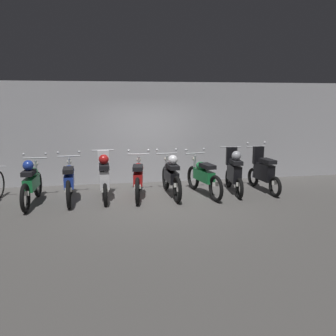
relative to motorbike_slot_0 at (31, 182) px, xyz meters
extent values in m
plane|color=#565451|center=(2.94, -0.22, -0.53)|extent=(80.00, 80.00, 0.00)
cube|color=#ADADB2|center=(2.94, 1.92, 0.94)|extent=(16.00, 0.30, 2.93)
torus|color=black|center=(0.01, 0.64, -0.20)|extent=(0.10, 0.65, 0.65)
torus|color=black|center=(-0.02, -0.66, -0.20)|extent=(0.10, 0.65, 0.65)
cube|color=#197238|center=(0.00, -0.01, -0.01)|extent=(0.24, 0.84, 0.28)
ellipsoid|color=#197238|center=(0.00, 0.14, 0.21)|extent=(0.27, 0.45, 0.22)
cube|color=black|center=(0.00, -0.19, 0.27)|extent=(0.25, 0.53, 0.10)
cylinder|color=#B7BABF|center=(0.01, 0.53, 0.49)|extent=(0.56, 0.05, 0.04)
sphere|color=#B7BABF|center=(-0.25, 0.54, 0.59)|extent=(0.07, 0.07, 0.07)
sphere|color=#B7BABF|center=(0.27, 0.53, 0.59)|extent=(0.07, 0.07, 0.07)
cylinder|color=#B7BABF|center=(0.01, 0.59, 0.12)|extent=(0.06, 0.16, 0.65)
sphere|color=silver|center=(0.01, 0.59, 0.34)|extent=(0.12, 0.12, 0.12)
cube|color=white|center=(-0.01, -0.63, -0.10)|extent=(0.16, 0.02, 0.10)
sphere|color=#1E389E|center=(0.00, -0.19, 0.44)|extent=(0.24, 0.24, 0.24)
torus|color=black|center=(0.80, 0.80, -0.20)|extent=(0.13, 0.65, 0.65)
torus|color=black|center=(0.88, -0.50, -0.20)|extent=(0.13, 0.65, 0.65)
cube|color=#1E389E|center=(0.84, 0.15, -0.01)|extent=(0.27, 0.84, 0.28)
ellipsoid|color=#1E389E|center=(0.83, 0.30, 0.21)|extent=(0.29, 0.46, 0.22)
cube|color=black|center=(0.85, -0.03, 0.27)|extent=(0.27, 0.53, 0.10)
cylinder|color=#B7BABF|center=(0.80, 0.69, 0.49)|extent=(0.56, 0.07, 0.04)
sphere|color=#B7BABF|center=(0.54, 0.67, 0.59)|extent=(0.07, 0.07, 0.07)
sphere|color=#B7BABF|center=(1.06, 0.71, 0.59)|extent=(0.07, 0.07, 0.07)
cylinder|color=#B7BABF|center=(0.80, 0.74, 0.12)|extent=(0.07, 0.16, 0.65)
sphere|color=silver|center=(0.80, 0.74, 0.34)|extent=(0.12, 0.12, 0.12)
cube|color=white|center=(0.88, -0.48, -0.10)|extent=(0.16, 0.02, 0.10)
torus|color=black|center=(1.66, 0.72, -0.26)|extent=(0.10, 0.53, 0.53)
torus|color=black|center=(1.70, -0.43, -0.26)|extent=(0.10, 0.53, 0.53)
cube|color=silver|center=(1.68, 0.14, 0.01)|extent=(0.24, 0.74, 0.44)
cube|color=silver|center=(1.67, 0.49, 0.41)|extent=(0.28, 0.13, 0.48)
cube|color=black|center=(1.68, -0.02, 0.33)|extent=(0.25, 0.53, 0.10)
cylinder|color=#B7BABF|center=(1.67, 0.63, 0.63)|extent=(0.56, 0.05, 0.04)
cylinder|color=#B7BABF|center=(1.67, 0.67, 0.16)|extent=(0.06, 0.15, 0.85)
sphere|color=silver|center=(1.67, 0.67, 0.48)|extent=(0.12, 0.12, 0.12)
cube|color=white|center=(1.69, -0.41, -0.16)|extent=(0.16, 0.02, 0.10)
sphere|color=red|center=(1.68, -0.02, 0.50)|extent=(0.24, 0.24, 0.24)
torus|color=black|center=(2.60, 0.82, -0.20)|extent=(0.17, 0.66, 0.65)
torus|color=black|center=(2.44, -0.47, -0.20)|extent=(0.17, 0.66, 0.65)
cube|color=red|center=(2.52, 0.17, -0.01)|extent=(0.32, 0.85, 0.28)
ellipsoid|color=red|center=(2.54, 0.33, 0.21)|extent=(0.31, 0.47, 0.22)
cube|color=black|center=(2.50, -0.01, 0.27)|extent=(0.30, 0.54, 0.10)
cylinder|color=#B7BABF|center=(2.58, 0.72, 0.49)|extent=(0.56, 0.10, 0.04)
sphere|color=#B7BABF|center=(2.33, 0.75, 0.59)|extent=(0.07, 0.07, 0.07)
sphere|color=#B7BABF|center=(2.84, 0.69, 0.59)|extent=(0.07, 0.07, 0.07)
cylinder|color=#B7BABF|center=(2.59, 0.77, 0.12)|extent=(0.07, 0.16, 0.65)
sphere|color=silver|center=(2.59, 0.77, 0.34)|extent=(0.12, 0.12, 0.12)
cube|color=white|center=(2.45, -0.44, -0.10)|extent=(0.16, 0.03, 0.10)
torus|color=black|center=(3.33, 0.82, -0.20)|extent=(0.12, 0.65, 0.65)
torus|color=black|center=(3.39, -0.48, -0.20)|extent=(0.12, 0.65, 0.65)
cube|color=black|center=(3.36, 0.17, -0.01)|extent=(0.26, 0.84, 0.28)
ellipsoid|color=black|center=(3.35, 0.33, 0.21)|extent=(0.28, 0.45, 0.22)
cube|color=black|center=(3.37, -0.01, 0.27)|extent=(0.26, 0.53, 0.10)
cylinder|color=#B7BABF|center=(3.33, 0.72, 0.49)|extent=(0.56, 0.06, 0.04)
sphere|color=#B7BABF|center=(3.07, 0.70, 0.59)|extent=(0.07, 0.07, 0.07)
sphere|color=#B7BABF|center=(3.59, 0.73, 0.59)|extent=(0.07, 0.07, 0.07)
cylinder|color=#B7BABF|center=(3.33, 0.77, 0.12)|extent=(0.06, 0.16, 0.65)
sphere|color=silver|center=(3.33, 0.77, 0.34)|extent=(0.12, 0.12, 0.12)
cube|color=white|center=(3.39, -0.45, -0.10)|extent=(0.16, 0.02, 0.10)
sphere|color=silver|center=(3.37, -0.01, 0.44)|extent=(0.24, 0.24, 0.24)
torus|color=black|center=(4.07, 0.73, -0.20)|extent=(0.21, 0.66, 0.65)
torus|color=black|center=(4.32, -0.55, -0.20)|extent=(0.21, 0.66, 0.65)
cube|color=#197238|center=(4.20, 0.09, -0.01)|extent=(0.38, 0.86, 0.28)
ellipsoid|color=#197238|center=(4.17, 0.24, 0.21)|extent=(0.34, 0.48, 0.22)
cube|color=black|center=(4.23, -0.09, 0.27)|extent=(0.34, 0.56, 0.10)
cylinder|color=#B7BABF|center=(4.09, 0.62, 0.49)|extent=(0.56, 0.14, 0.04)
sphere|color=#B7BABF|center=(3.84, 0.57, 0.59)|extent=(0.07, 0.07, 0.07)
sphere|color=#B7BABF|center=(4.35, 0.67, 0.59)|extent=(0.07, 0.07, 0.07)
cylinder|color=#B7BABF|center=(4.08, 0.67, 0.12)|extent=(0.09, 0.17, 0.65)
sphere|color=silver|center=(4.08, 0.67, 0.34)|extent=(0.12, 0.12, 0.12)
cube|color=white|center=(4.32, -0.53, -0.10)|extent=(0.16, 0.04, 0.10)
torus|color=black|center=(5.10, 0.73, -0.26)|extent=(0.15, 0.54, 0.53)
torus|color=black|center=(4.98, -0.41, -0.26)|extent=(0.15, 0.54, 0.53)
cube|color=black|center=(5.04, 0.16, 0.01)|extent=(0.30, 0.76, 0.44)
cube|color=black|center=(5.08, 0.50, 0.41)|extent=(0.29, 0.15, 0.48)
cube|color=black|center=(5.02, 0.00, 0.33)|extent=(0.29, 0.54, 0.10)
cylinder|color=#B7BABF|center=(5.09, 0.64, 0.63)|extent=(0.56, 0.10, 0.04)
cylinder|color=#B7BABF|center=(5.10, 0.69, 0.16)|extent=(0.07, 0.15, 0.85)
sphere|color=silver|center=(5.10, 0.69, 0.48)|extent=(0.12, 0.12, 0.12)
cube|color=white|center=(4.98, -0.39, -0.16)|extent=(0.16, 0.03, 0.10)
sphere|color=#9EA0A8|center=(5.02, 0.00, 0.50)|extent=(0.24, 0.24, 0.24)
torus|color=black|center=(5.83, 0.75, -0.26)|extent=(0.14, 0.54, 0.53)
torus|color=black|center=(5.93, -0.40, -0.26)|extent=(0.14, 0.54, 0.53)
cube|color=black|center=(5.88, 0.18, 0.01)|extent=(0.28, 0.75, 0.44)
cube|color=black|center=(5.85, 0.52, 0.41)|extent=(0.29, 0.14, 0.48)
cube|color=black|center=(5.89, 0.02, 0.33)|extent=(0.28, 0.54, 0.10)
cylinder|color=#B7BABF|center=(5.84, 0.66, 0.63)|extent=(0.56, 0.09, 0.04)
sphere|color=#B7BABF|center=(5.58, 0.63, 0.73)|extent=(0.07, 0.07, 0.07)
sphere|color=#B7BABF|center=(6.10, 0.68, 0.73)|extent=(0.07, 0.07, 0.07)
cylinder|color=#B7BABF|center=(5.83, 0.70, 0.16)|extent=(0.07, 0.15, 0.85)
sphere|color=silver|center=(5.83, 0.70, 0.48)|extent=(0.12, 0.12, 0.12)
cube|color=white|center=(5.93, -0.37, -0.16)|extent=(0.16, 0.03, 0.10)
camera|label=1|loc=(1.79, -8.46, 1.90)|focal=37.68mm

